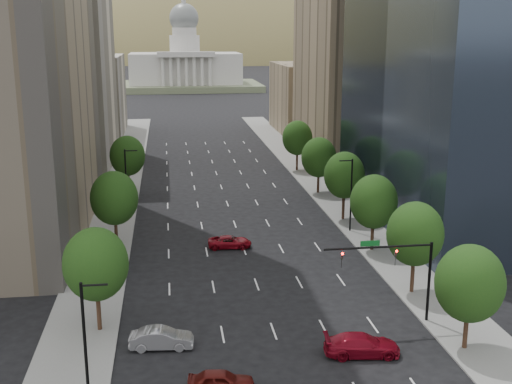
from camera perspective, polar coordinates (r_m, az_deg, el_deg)
name	(u,v)px	position (r m, az deg, el deg)	size (l,w,h in m)	color
sidewalk_left	(109,229)	(81.39, -12.82, -3.17)	(6.00, 200.00, 0.15)	slate
sidewalk_right	(354,219)	(84.39, 8.65, -2.35)	(6.00, 200.00, 0.15)	slate
midrise_cream_left	(69,66)	(121.85, -16.16, 10.64)	(14.00, 30.00, 35.00)	beige
filler_left	(92,95)	(155.14, -14.27, 8.25)	(14.00, 26.00, 18.00)	beige
parking_tan_right	(346,78)	(122.36, 7.92, 9.89)	(14.00, 30.00, 30.00)	#8C7759
filler_right	(307,98)	(154.88, 4.53, 8.25)	(14.00, 26.00, 16.00)	#8C7759
tree_right_0	(470,283)	(51.28, 18.33, -7.66)	(5.20, 5.20, 8.39)	#382316
tree_right_1	(415,234)	(60.60, 13.85, -3.62)	(5.20, 5.20, 8.75)	#382316
tree_right_2	(374,202)	(71.45, 10.35, -0.85)	(5.20, 5.20, 8.61)	#382316
tree_right_3	(344,175)	(82.53, 7.80, 1.48)	(5.20, 5.20, 8.89)	#382316
tree_right_4	(319,157)	(95.87, 5.56, 3.05)	(5.20, 5.20, 8.46)	#382316
tree_right_5	(297,138)	(111.20, 3.67, 4.78)	(5.20, 5.20, 8.75)	#382316
tree_left_0	(96,264)	(53.03, -13.95, -6.21)	(5.20, 5.20, 8.75)	#382316
tree_left_1	(114,198)	(72.00, -12.39, -0.54)	(5.20, 5.20, 8.97)	#382316
tree_left_2	(127,156)	(97.38, -11.27, 3.15)	(5.20, 5.20, 8.68)	#382316
streetlight_rn	(351,193)	(77.94, 8.35, -0.08)	(1.70, 0.20, 9.00)	black
streetlight_ls	(86,345)	(42.37, -14.75, -12.95)	(1.70, 0.20, 9.00)	black
streetlight_ln	(127,181)	(84.82, -11.34, 0.95)	(1.70, 0.20, 9.00)	black
traffic_signal	(401,265)	(54.28, 12.70, -6.30)	(9.12, 0.40, 7.38)	black
capitol	(185,68)	(267.75, -6.25, 10.82)	(60.00, 40.00, 35.20)	#596647
foothills	(212,96)	(621.42, -3.93, 8.44)	(720.00, 413.00, 263.00)	olive
car_red_near	(362,345)	(50.44, 9.32, -13.16)	(2.32, 5.72, 1.66)	maroon
car_maroon	(221,382)	(45.43, -3.11, -16.35)	(1.82, 4.53, 1.54)	#4F100D
car_silver	(161,338)	(51.31, -8.34, -12.65)	(1.70, 4.88, 1.61)	gray
car_red_far	(230,242)	(72.69, -2.33, -4.42)	(2.25, 4.88, 1.36)	maroon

